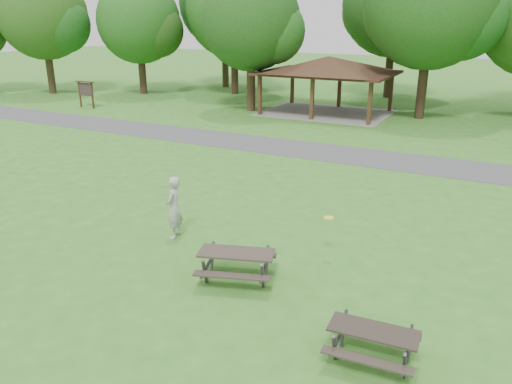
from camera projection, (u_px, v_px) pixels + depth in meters
name	position (u px, v px, depth m)	size (l,w,h in m)	color
ground	(145.00, 283.00, 12.25)	(160.00, 160.00, 0.00)	#347521
asphalt_path	(333.00, 153.00, 23.97)	(120.00, 3.20, 0.02)	#47474A
pavilion	(328.00, 67.00, 33.07)	(8.60, 7.01, 3.76)	#3B2215
notice_board	(85.00, 89.00, 35.59)	(1.60, 0.30, 1.88)	#362113
tree_row_a	(44.00, 18.00, 40.79)	(7.56, 7.20, 9.97)	#312115
tree_row_b	(140.00, 24.00, 40.84)	(7.14, 6.80, 9.28)	#311E15
tree_row_c	(235.00, 13.00, 40.44)	(8.19, 7.80, 10.67)	#311D16
tree_row_d	(252.00, 24.00, 33.08)	(6.93, 6.60, 9.27)	#302315
tree_row_e	(433.00, 7.00, 30.05)	(8.40, 8.00, 11.02)	black
tree_deep_a	(225.00, 6.00, 44.47)	(8.40, 8.00, 11.38)	#2F2115
tree_deep_b	(396.00, 8.00, 38.45)	(8.40, 8.00, 11.13)	black
picnic_table_middle	(236.00, 259.00, 12.22)	(2.21, 1.98, 0.80)	#322A24
picnic_table_far	(373.00, 337.00, 9.32)	(1.73, 1.43, 0.72)	black
frisbee_in_flight	(329.00, 218.00, 13.19)	(0.29, 0.29, 0.02)	yellow
frisbee_thrower	(174.00, 207.00, 14.56)	(0.68, 0.45, 1.87)	#ADADB0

